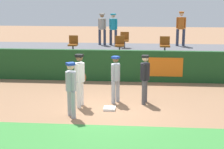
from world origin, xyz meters
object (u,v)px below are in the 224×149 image
at_px(player_runner_visitor, 71,86).
at_px(seat_front_left, 73,43).
at_px(player_fielder_home, 80,77).
at_px(player_coach_visitor, 116,76).
at_px(player_umpire, 145,76).
at_px(spectator_hooded, 102,27).
at_px(seat_front_right, 165,44).
at_px(seat_front_center, 120,44).
at_px(first_base, 110,108).
at_px(spectator_capped, 113,27).
at_px(seat_back_center, 125,39).
at_px(spectator_casual, 181,26).

distance_m(player_runner_visitor, seat_front_left, 6.39).
xyz_separation_m(player_fielder_home, player_coach_visitor, (1.20, 0.53, -0.08)).
distance_m(player_umpire, seat_front_left, 5.80).
distance_m(player_fielder_home, player_coach_visitor, 1.31).
relative_size(player_runner_visitor, spectator_hooded, 1.01).
relative_size(player_fielder_home, player_coach_visitor, 1.08).
relative_size(seat_front_right, spectator_hooded, 0.48).
distance_m(player_fielder_home, seat_front_center, 5.32).
bearing_deg(first_base, spectator_hooded, 98.02).
bearing_deg(spectator_hooded, first_base, 119.01).
relative_size(seat_front_left, spectator_hooded, 0.48).
relative_size(player_coach_visitor, seat_front_right, 2.03).
bearing_deg(seat_front_center, player_fielder_home, -101.41).
relative_size(player_coach_visitor, player_umpire, 0.97).
bearing_deg(spectator_capped, seat_front_left, 78.95).
bearing_deg(seat_front_left, seat_back_center, 36.67).
bearing_deg(spectator_capped, player_runner_visitor, 107.96).
bearing_deg(player_runner_visitor, seat_back_center, 138.28).
bearing_deg(player_runner_visitor, player_coach_visitor, 108.63).
distance_m(player_runner_visitor, seat_front_right, 7.11).
bearing_deg(player_umpire, seat_front_center, -155.48).
distance_m(first_base, player_fielder_home, 1.50).
bearing_deg(seat_front_right, spectator_casual, 69.67).
height_order(seat_back_center, spectator_hooded, spectator_hooded).
bearing_deg(spectator_hooded, player_coach_visitor, 120.94).
xyz_separation_m(first_base, player_runner_visitor, (-1.15, -0.80, 0.99)).
bearing_deg(player_fielder_home, seat_front_left, -158.78).
bearing_deg(first_base, player_runner_visitor, -145.31).
relative_size(player_umpire, spectator_casual, 0.94).
height_order(player_umpire, spectator_hooded, spectator_hooded).
distance_m(seat_back_center, spectator_hooded, 1.72).
bearing_deg(player_runner_visitor, player_umpire, 92.43).
xyz_separation_m(player_coach_visitor, spectator_casual, (3.04, 7.42, 1.11)).
bearing_deg(seat_back_center, seat_front_right, -41.76).
xyz_separation_m(player_runner_visitor, seat_front_right, (3.30, 6.27, 0.46)).
bearing_deg(player_umpire, spectator_casual, 175.02).
distance_m(first_base, player_umpire, 1.75).
height_order(player_runner_visitor, seat_front_center, seat_front_center).
height_order(first_base, seat_back_center, seat_back_center).
bearing_deg(spectator_hooded, player_umpire, 128.58).
bearing_deg(seat_front_center, spectator_casual, 40.93).
bearing_deg(first_base, seat_front_left, 112.58).
xyz_separation_m(player_umpire, spectator_capped, (-1.72, 7.33, 1.01)).
bearing_deg(seat_back_center, spectator_capped, 126.97).
height_order(spectator_capped, spectator_casual, spectator_casual).
xyz_separation_m(seat_back_center, seat_front_left, (-2.42, -1.80, -0.00)).
xyz_separation_m(seat_back_center, seat_front_right, (2.02, -1.80, 0.00)).
distance_m(first_base, spectator_hooded, 8.58).
xyz_separation_m(seat_back_center, seat_front_center, (-0.14, -1.80, -0.00)).
height_order(player_coach_visitor, spectator_capped, spectator_capped).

